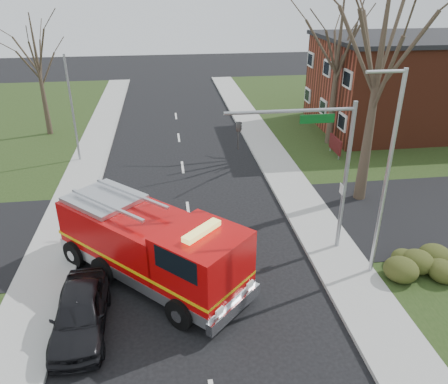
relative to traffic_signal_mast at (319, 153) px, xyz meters
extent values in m
plane|color=black|center=(-5.21, -1.50, -4.71)|extent=(120.00, 120.00, 0.00)
cube|color=#9C9D97|center=(0.99, -1.50, -4.63)|extent=(2.40, 80.00, 0.15)
cube|color=#9C9D97|center=(-11.41, -1.50, -4.63)|extent=(2.40, 80.00, 0.15)
cube|color=maroon|center=(13.79, 16.50, -1.21)|extent=(15.00, 10.00, 7.00)
cube|color=black|center=(13.79, 16.50, 2.39)|extent=(15.40, 10.40, 0.30)
cube|color=silver|center=(6.24, 16.50, -2.71)|extent=(0.12, 1.40, 1.20)
cube|color=#501215|center=(5.29, 11.00, -3.81)|extent=(0.12, 2.00, 1.00)
cylinder|color=gray|center=(5.29, 10.20, -4.26)|extent=(0.08, 0.08, 0.90)
cylinder|color=gray|center=(5.29, 11.80, -4.26)|extent=(0.08, 0.08, 0.90)
ellipsoid|color=#283413|center=(3.79, -2.50, -4.13)|extent=(2.80, 2.00, 0.90)
cone|color=#34291F|center=(4.29, 4.50, 1.29)|extent=(0.64, 0.64, 12.00)
cone|color=#34291F|center=(5.79, 13.50, 0.54)|extent=(0.56, 0.56, 10.50)
cone|color=#34291F|center=(-15.21, 18.50, -0.21)|extent=(0.44, 0.44, 9.00)
cylinder|color=gray|center=(1.29, 0.00, -1.31)|extent=(0.18, 0.18, 6.80)
cylinder|color=gray|center=(-1.31, 0.00, 1.79)|extent=(5.20, 0.14, 0.14)
cube|color=#0C591E|center=(-0.21, 0.00, 1.44)|extent=(1.40, 0.06, 0.35)
imported|color=black|center=(-3.31, 0.00, 1.44)|extent=(0.22, 0.18, 1.10)
cylinder|color=#B7BABF|center=(1.99, -2.00, -0.51)|extent=(0.16, 0.16, 8.40)
cylinder|color=#B7BABF|center=(1.29, -2.00, 3.59)|extent=(1.40, 0.12, 0.12)
cylinder|color=gray|center=(-12.01, 12.50, -1.21)|extent=(0.14, 0.14, 7.00)
cube|color=#B50808|center=(-7.93, -0.16, -3.06)|extent=(5.85, 5.87, 2.23)
cube|color=#B50808|center=(-5.08, -3.02, -2.90)|extent=(3.91, 3.91, 2.55)
cube|color=#B7BABF|center=(-7.03, -1.06, -3.96)|extent=(7.81, 7.84, 0.48)
cube|color=#E5B20C|center=(-7.03, -1.06, -3.38)|extent=(7.82, 7.85, 0.13)
cube|color=black|center=(-4.26, -3.85, -2.11)|extent=(1.82, 1.81, 0.90)
cube|color=#E5D866|center=(-5.08, -3.02, -1.47)|extent=(1.47, 1.46, 0.19)
cylinder|color=black|center=(-5.99, -4.07, -4.12)|extent=(1.09, 1.09, 1.17)
cylinder|color=black|center=(-4.03, -2.13, -4.12)|extent=(1.09, 1.09, 1.17)
cylinder|color=black|center=(-10.25, 0.23, -4.12)|extent=(1.09, 1.09, 1.17)
cylinder|color=black|center=(-8.29, 2.17, -4.12)|extent=(1.09, 1.09, 1.17)
imported|color=black|center=(-9.41, -3.74, -3.96)|extent=(1.90, 4.46, 1.50)
camera|label=1|loc=(-6.06, -15.96, 6.35)|focal=35.00mm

